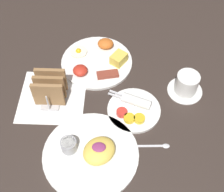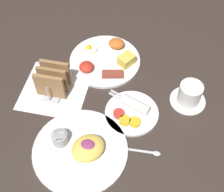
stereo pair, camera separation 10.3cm
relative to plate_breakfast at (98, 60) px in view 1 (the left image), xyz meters
name	(u,v)px [view 1 (the left image)]	position (x,y,z in m)	size (l,w,h in m)	color
ground_plane	(97,110)	(0.01, -0.21, -0.01)	(3.00, 3.00, 0.00)	#332823
napkin_flat	(52,97)	(-0.14, -0.17, -0.01)	(0.22, 0.22, 0.00)	white
plate_breakfast	(98,60)	(0.00, 0.00, 0.00)	(0.26, 0.26, 0.05)	white
plate_condiments	(134,109)	(0.13, -0.21, 0.00)	(0.18, 0.18, 0.04)	white
plate_foreground	(91,153)	(0.01, -0.38, 0.00)	(0.29, 0.29, 0.06)	white
toast_rack	(50,88)	(-0.14, -0.17, 0.04)	(0.10, 0.12, 0.10)	#B7B7BC
coffee_cup	(187,84)	(0.31, -0.12, 0.02)	(0.12, 0.12, 0.08)	white
teaspoon	(155,146)	(0.20, -0.34, -0.01)	(0.13, 0.02, 0.01)	silver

